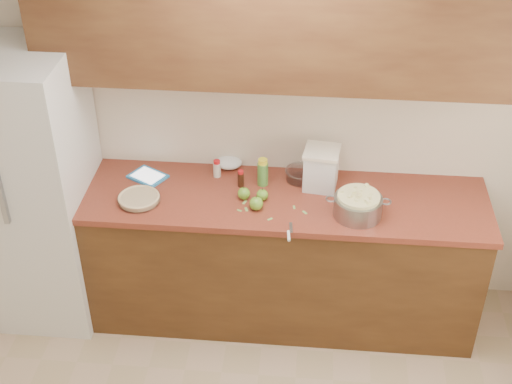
# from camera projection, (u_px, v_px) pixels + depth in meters

# --- Properties ---
(room_shell) EXTENTS (3.60, 3.60, 3.60)m
(room_shell) POSITION_uv_depth(u_px,v_px,m) (239.00, 330.00, 2.82)
(room_shell) COLOR tan
(room_shell) RESTS_ON ground
(counter_run) EXTENTS (2.64, 0.68, 0.92)m
(counter_run) POSITION_uv_depth(u_px,v_px,m) (267.00, 255.00, 4.51)
(counter_run) COLOR #533217
(counter_run) RESTS_ON ground
(upper_cabinets) EXTENTS (2.60, 0.34, 0.70)m
(upper_cabinets) POSITION_uv_depth(u_px,v_px,m) (271.00, 21.00, 3.79)
(upper_cabinets) COLOR brown
(upper_cabinets) RESTS_ON room_shell
(fridge) EXTENTS (0.70, 0.70, 1.80)m
(fridge) POSITION_uv_depth(u_px,v_px,m) (31.00, 190.00, 4.34)
(fridge) COLOR silver
(fridge) RESTS_ON ground
(pie) EXTENTS (0.25, 0.25, 0.04)m
(pie) POSITION_uv_depth(u_px,v_px,m) (139.00, 199.00, 4.19)
(pie) COLOR silver
(pie) RESTS_ON counter_run
(colander) EXTENTS (0.37, 0.28, 0.14)m
(colander) POSITION_uv_depth(u_px,v_px,m) (358.00, 205.00, 4.05)
(colander) COLOR gray
(colander) RESTS_ON counter_run
(flour_canister) EXTENTS (0.23, 0.23, 0.26)m
(flour_canister) POSITION_uv_depth(u_px,v_px,m) (321.00, 168.00, 4.26)
(flour_canister) COLOR silver
(flour_canister) RESTS_ON counter_run
(tablet) EXTENTS (0.27, 0.25, 0.02)m
(tablet) POSITION_uv_depth(u_px,v_px,m) (148.00, 176.00, 4.41)
(tablet) COLOR #2881C2
(tablet) RESTS_ON counter_run
(paring_knife) EXTENTS (0.03, 0.18, 0.02)m
(paring_knife) POSITION_uv_depth(u_px,v_px,m) (289.00, 235.00, 3.93)
(paring_knife) COLOR gray
(paring_knife) RESTS_ON counter_run
(lemon_bottle) EXTENTS (0.07, 0.07, 0.18)m
(lemon_bottle) POSITION_uv_depth(u_px,v_px,m) (263.00, 172.00, 4.30)
(lemon_bottle) COLOR #4C8C38
(lemon_bottle) RESTS_ON counter_run
(cinnamon_shaker) EXTENTS (0.05, 0.05, 0.11)m
(cinnamon_shaker) POSITION_uv_depth(u_px,v_px,m) (217.00, 169.00, 4.39)
(cinnamon_shaker) COLOR beige
(cinnamon_shaker) RESTS_ON counter_run
(vanilla_bottle) EXTENTS (0.04, 0.04, 0.11)m
(vanilla_bottle) POSITION_uv_depth(u_px,v_px,m) (241.00, 179.00, 4.31)
(vanilla_bottle) COLOR black
(vanilla_bottle) RESTS_ON counter_run
(mixing_bowl) EXTENTS (0.19, 0.19, 0.07)m
(mixing_bowl) POSITION_uv_depth(u_px,v_px,m) (301.00, 174.00, 4.37)
(mixing_bowl) COLOR silver
(mixing_bowl) RESTS_ON counter_run
(paper_towel) EXTENTS (0.20, 0.18, 0.07)m
(paper_towel) POSITION_uv_depth(u_px,v_px,m) (229.00, 163.00, 4.49)
(paper_towel) COLOR white
(paper_towel) RESTS_ON counter_run
(apple_left) EXTENTS (0.07, 0.07, 0.09)m
(apple_left) POSITION_uv_depth(u_px,v_px,m) (244.00, 193.00, 4.21)
(apple_left) COLOR #5C8E25
(apple_left) RESTS_ON counter_run
(apple_center) EXTENTS (0.07, 0.07, 0.08)m
(apple_center) POSITION_uv_depth(u_px,v_px,m) (262.00, 195.00, 4.20)
(apple_center) COLOR #5C8E25
(apple_center) RESTS_ON counter_run
(apple_front) EXTENTS (0.08, 0.08, 0.09)m
(apple_front) POSITION_uv_depth(u_px,v_px,m) (256.00, 204.00, 4.11)
(apple_front) COLOR #5C8E25
(apple_front) RESTS_ON counter_run
(peel_a) EXTENTS (0.03, 0.04, 0.00)m
(peel_a) POSITION_uv_depth(u_px,v_px,m) (245.00, 202.00, 4.19)
(peel_a) COLOR #7AA851
(peel_a) RESTS_ON counter_run
(peel_b) EXTENTS (0.03, 0.04, 0.00)m
(peel_b) POSITION_uv_depth(u_px,v_px,m) (305.00, 212.00, 4.11)
(peel_b) COLOR #7AA851
(peel_b) RESTS_ON counter_run
(peel_c) EXTENTS (0.02, 0.03, 0.00)m
(peel_c) POSITION_uv_depth(u_px,v_px,m) (294.00, 207.00, 4.15)
(peel_c) COLOR #7AA851
(peel_c) RESTS_ON counter_run
(peel_d) EXTENTS (0.03, 0.04, 0.00)m
(peel_d) POSITION_uv_depth(u_px,v_px,m) (246.00, 209.00, 4.13)
(peel_d) COLOR #7AA851
(peel_d) RESTS_ON counter_run
(peel_e) EXTENTS (0.03, 0.03, 0.00)m
(peel_e) POSITION_uv_depth(u_px,v_px,m) (270.00, 219.00, 4.06)
(peel_e) COLOR #7AA851
(peel_e) RESTS_ON counter_run
(peel_f) EXTENTS (0.03, 0.02, 0.00)m
(peel_f) POSITION_uv_depth(u_px,v_px,m) (239.00, 211.00, 4.13)
(peel_f) COLOR #7AA851
(peel_f) RESTS_ON counter_run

